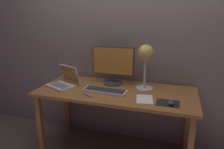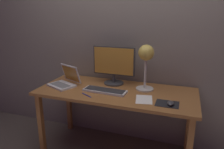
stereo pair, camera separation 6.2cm
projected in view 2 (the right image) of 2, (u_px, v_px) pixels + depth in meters
back_wall at (128, 31)px, 2.39m from camera, size 4.80×0.06×2.60m
desk at (116, 98)px, 2.21m from camera, size 1.60×0.70×0.74m
monitor at (114, 64)px, 2.33m from camera, size 0.47×0.22×0.42m
keyboard_main at (105, 91)px, 2.15m from camera, size 0.45×0.17×0.03m
laptop at (66, 80)px, 2.34m from camera, size 0.36×0.35×0.21m
desk_lamp at (146, 57)px, 2.12m from camera, size 0.18×0.18×0.46m
mousepad at (167, 104)px, 1.87m from camera, size 0.20×0.16×0.00m
mouse at (171, 103)px, 1.84m from camera, size 0.06×0.10×0.03m
paper_sheet_near_mouse at (144, 99)px, 1.96m from camera, size 0.18×0.23×0.00m
pen at (87, 95)px, 2.05m from camera, size 0.13×0.08×0.01m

